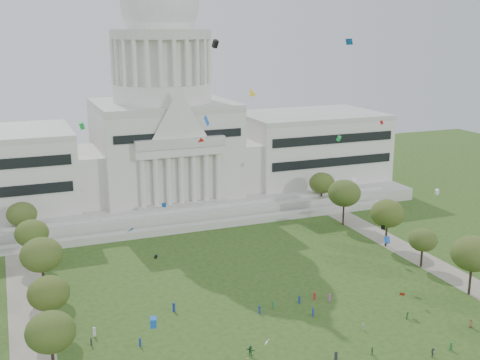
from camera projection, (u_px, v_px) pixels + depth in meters
capitol at (164, 138)px, 199.78m from camera, size 160.00×64.50×91.30m
path_left at (32, 345)px, 112.81m from camera, size 8.00×160.00×0.04m
path_right at (445, 271)px, 147.07m from camera, size 8.00×160.00×0.04m
row_tree_l_2 at (51, 332)px, 100.33m from camera, size 8.42×8.42×11.97m
row_tree_r_2 at (473, 254)px, 132.01m from camera, size 9.55×9.55×13.58m
row_tree_l_3 at (49, 293)px, 115.72m from camera, size 8.12×8.12×11.55m
row_tree_r_3 at (423, 240)px, 148.09m from camera, size 7.01×7.01×9.98m
row_tree_l_4 at (41, 255)px, 132.10m from camera, size 9.29×9.29×13.21m
row_tree_r_4 at (388, 214)px, 161.69m from camera, size 9.19×9.19×13.06m
row_tree_l_5 at (32, 233)px, 148.69m from camera, size 8.33×8.33×11.85m
row_tree_r_5 at (344, 193)px, 179.24m from camera, size 9.82×9.82×13.96m
row_tree_l_6 at (22, 214)px, 164.47m from camera, size 8.19×8.19×11.64m
row_tree_r_6 at (322, 183)px, 196.64m from camera, size 8.42×8.42×11.97m
person_0 at (471, 323)px, 119.30m from camera, size 1.08×1.04×1.86m
person_2 at (408, 315)px, 122.81m from camera, size 0.85×0.73×1.49m
person_4 at (372, 351)px, 109.25m from camera, size 0.78×1.01×1.52m
person_5 at (250, 351)px, 108.97m from camera, size 1.79×1.84×1.99m
person_9 at (433, 353)px, 108.49m from camera, size 0.86×1.24×1.75m
person_10 at (363, 326)px, 118.15m from camera, size 0.70×1.06×1.68m
distant_crowd at (232, 346)px, 110.88m from camera, size 63.55×39.25×1.92m
kite_swarm at (350, 206)px, 99.23m from camera, size 91.31×100.30×60.93m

